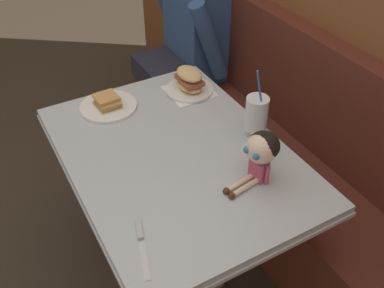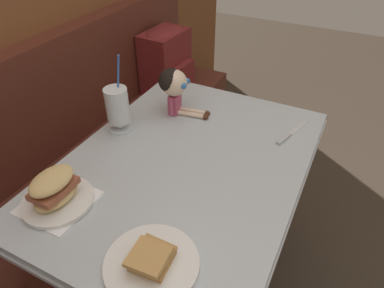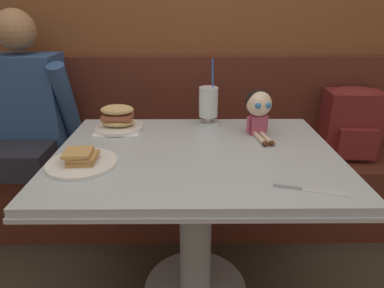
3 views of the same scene
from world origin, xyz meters
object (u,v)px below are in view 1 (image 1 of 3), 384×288
milkshake_glass (256,115)px  sandwich_plate (189,83)px  butter_knife (140,237)px  diner_patron (190,30)px  seated_doll (261,151)px  toast_plate (108,105)px

milkshake_glass → sandwich_plate: milkshake_glass is taller
butter_knife → diner_patron: (-1.24, 0.87, -0.00)m
diner_patron → seated_doll: bearing=-17.9°
milkshake_glass → sandwich_plate: bearing=-170.7°
sandwich_plate → seated_doll: bearing=-6.0°
butter_knife → seated_doll: size_ratio=1.02×
toast_plate → milkshake_glass: (0.48, 0.44, 0.09)m
milkshake_glass → diner_patron: (-0.99, 0.25, -0.10)m
milkshake_glass → seated_doll: milkshake_glass is taller
toast_plate → diner_patron: (-0.52, 0.70, -0.01)m
toast_plate → butter_knife: toast_plate is taller
toast_plate → butter_knife: (0.73, -0.17, -0.01)m
seated_doll → diner_patron: (-1.20, 0.39, -0.13)m
toast_plate → milkshake_glass: milkshake_glass is taller
milkshake_glass → toast_plate: bearing=-136.9°
sandwich_plate → seated_doll: seated_doll is taller
milkshake_glass → seated_doll: (0.21, -0.13, 0.03)m
toast_plate → diner_patron: bearing=126.4°
toast_plate → sandwich_plate: (0.06, 0.38, 0.03)m
sandwich_plate → seated_doll: size_ratio=0.97×
seated_doll → toast_plate: bearing=-155.6°
seated_doll → diner_patron: bearing=162.1°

